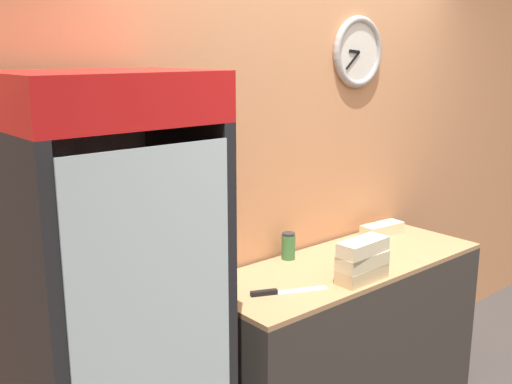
{
  "coord_description": "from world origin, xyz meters",
  "views": [
    {
      "loc": [
        -2.3,
        -1.1,
        2.0
      ],
      "look_at": [
        -0.58,
        0.91,
        1.37
      ],
      "focal_mm": 42.0,
      "sensor_mm": 36.0,
      "label": 1
    }
  ],
  "objects_px": {
    "beverage_cooler": "(109,304)",
    "sandwich_stack_middle": "(362,260)",
    "condiment_jar": "(288,246)",
    "chefs_knife": "(278,292)",
    "sandwich_stack_bottom": "(362,274)",
    "sandwich_stack_top": "(363,247)",
    "sandwich_flat_left": "(382,229)"
  },
  "relations": [
    {
      "from": "sandwich_stack_middle",
      "to": "sandwich_stack_top",
      "type": "height_order",
      "value": "sandwich_stack_top"
    },
    {
      "from": "sandwich_stack_top",
      "to": "chefs_knife",
      "type": "xyz_separation_m",
      "value": [
        -0.41,
        0.15,
        -0.16
      ]
    },
    {
      "from": "sandwich_stack_bottom",
      "to": "sandwich_flat_left",
      "type": "xyz_separation_m",
      "value": [
        0.67,
        0.4,
        0.0
      ]
    },
    {
      "from": "sandwich_flat_left",
      "to": "beverage_cooler",
      "type": "bearing_deg",
      "value": -175.75
    },
    {
      "from": "sandwich_stack_bottom",
      "to": "condiment_jar",
      "type": "bearing_deg",
      "value": 97.14
    },
    {
      "from": "sandwich_flat_left",
      "to": "condiment_jar",
      "type": "bearing_deg",
      "value": 175.34
    },
    {
      "from": "sandwich_stack_bottom",
      "to": "condiment_jar",
      "type": "height_order",
      "value": "condiment_jar"
    },
    {
      "from": "beverage_cooler",
      "to": "sandwich_flat_left",
      "type": "bearing_deg",
      "value": 4.25
    },
    {
      "from": "sandwich_stack_top",
      "to": "sandwich_stack_middle",
      "type": "bearing_deg",
      "value": 0.0
    },
    {
      "from": "sandwich_stack_bottom",
      "to": "sandwich_stack_middle",
      "type": "bearing_deg",
      "value": 0.0
    },
    {
      "from": "sandwich_stack_bottom",
      "to": "sandwich_stack_middle",
      "type": "xyz_separation_m",
      "value": [
        0.0,
        0.0,
        0.07
      ]
    },
    {
      "from": "sandwich_stack_bottom",
      "to": "sandwich_stack_middle",
      "type": "relative_size",
      "value": 1.0
    },
    {
      "from": "sandwich_stack_top",
      "to": "sandwich_flat_left",
      "type": "relative_size",
      "value": 0.98
    },
    {
      "from": "beverage_cooler",
      "to": "sandwich_flat_left",
      "type": "xyz_separation_m",
      "value": [
        1.86,
        0.14,
        -0.1
      ]
    },
    {
      "from": "sandwich_stack_middle",
      "to": "sandwich_stack_top",
      "type": "xyz_separation_m",
      "value": [
        0.0,
        0.0,
        0.07
      ]
    },
    {
      "from": "sandwich_flat_left",
      "to": "sandwich_stack_top",
      "type": "bearing_deg",
      "value": -149.23
    },
    {
      "from": "sandwich_flat_left",
      "to": "chefs_knife",
      "type": "xyz_separation_m",
      "value": [
        -1.08,
        -0.25,
        -0.03
      ]
    },
    {
      "from": "condiment_jar",
      "to": "chefs_knife",
      "type": "bearing_deg",
      "value": -139.01
    },
    {
      "from": "sandwich_stack_bottom",
      "to": "chefs_knife",
      "type": "xyz_separation_m",
      "value": [
        -0.41,
        0.15,
        -0.03
      ]
    },
    {
      "from": "sandwich_stack_top",
      "to": "sandwich_flat_left",
      "type": "xyz_separation_m",
      "value": [
        0.67,
        0.4,
        -0.14
      ]
    },
    {
      "from": "sandwich_stack_top",
      "to": "chefs_knife",
      "type": "distance_m",
      "value": 0.47
    },
    {
      "from": "beverage_cooler",
      "to": "sandwich_stack_middle",
      "type": "bearing_deg",
      "value": -12.18
    },
    {
      "from": "beverage_cooler",
      "to": "sandwich_stack_middle",
      "type": "relative_size",
      "value": 7.0
    },
    {
      "from": "beverage_cooler",
      "to": "condiment_jar",
      "type": "bearing_deg",
      "value": 9.82
    },
    {
      "from": "sandwich_stack_middle",
      "to": "chefs_knife",
      "type": "distance_m",
      "value": 0.45
    },
    {
      "from": "sandwich_stack_bottom",
      "to": "sandwich_stack_middle",
      "type": "height_order",
      "value": "sandwich_stack_middle"
    },
    {
      "from": "beverage_cooler",
      "to": "sandwich_flat_left",
      "type": "distance_m",
      "value": 1.87
    },
    {
      "from": "sandwich_stack_bottom",
      "to": "sandwich_stack_top",
      "type": "xyz_separation_m",
      "value": [
        0.0,
        0.0,
        0.14
      ]
    },
    {
      "from": "beverage_cooler",
      "to": "sandwich_flat_left",
      "type": "height_order",
      "value": "beverage_cooler"
    },
    {
      "from": "beverage_cooler",
      "to": "sandwich_stack_middle",
      "type": "xyz_separation_m",
      "value": [
        1.2,
        -0.26,
        -0.03
      ]
    },
    {
      "from": "sandwich_stack_bottom",
      "to": "condiment_jar",
      "type": "relative_size",
      "value": 1.89
    },
    {
      "from": "sandwich_stack_top",
      "to": "chefs_knife",
      "type": "relative_size",
      "value": 0.8
    }
  ]
}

